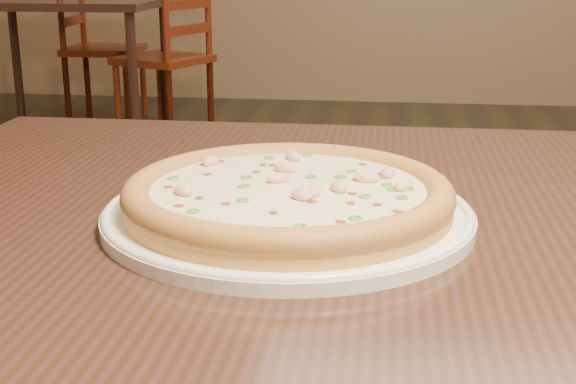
# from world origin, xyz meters

# --- Properties ---
(hero_table) EXTENTS (1.20, 0.80, 0.75)m
(hero_table) POSITION_xyz_m (-0.28, -0.24, 0.65)
(hero_table) COLOR black
(hero_table) RESTS_ON ground
(plate) EXTENTS (0.35, 0.35, 0.02)m
(plate) POSITION_xyz_m (-0.40, -0.29, 0.76)
(plate) COLOR white
(plate) RESTS_ON hero_table
(pizza) EXTENTS (0.31, 0.31, 0.03)m
(pizza) POSITION_xyz_m (-0.40, -0.29, 0.78)
(pizza) COLOR tan
(pizza) RESTS_ON plate
(bg_table_left) EXTENTS (1.00, 0.70, 0.75)m
(bg_table_left) POSITION_xyz_m (-2.04, 3.18, 0.65)
(bg_table_left) COLOR black
(bg_table_left) RESTS_ON ground
(chair_a) EXTENTS (0.43, 0.43, 0.95)m
(chair_a) POSITION_xyz_m (-2.07, 3.65, 0.44)
(chair_a) COLOR #5F2009
(chair_a) RESTS_ON ground
(chair_b) EXTENTS (0.55, 0.55, 0.95)m
(chair_b) POSITION_xyz_m (-1.49, 3.24, 0.44)
(chair_b) COLOR #5F2009
(chair_b) RESTS_ON ground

